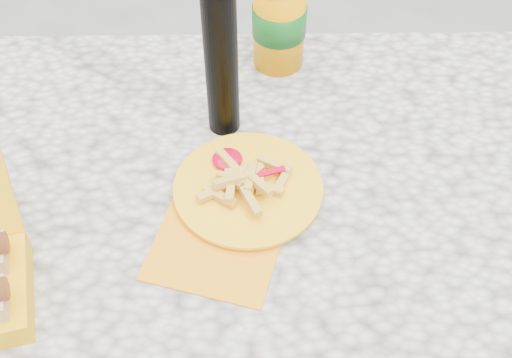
{
  "coord_description": "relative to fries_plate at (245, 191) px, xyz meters",
  "views": [
    {
      "loc": [
        0.04,
        -0.58,
        1.49
      ],
      "look_at": [
        0.05,
        0.0,
        0.8
      ],
      "focal_mm": 45.0,
      "sensor_mm": 36.0,
      "label": 1
    }
  ],
  "objects": [
    {
      "name": "picnic_table",
      "position": [
        -0.03,
        -0.01,
        -0.12
      ],
      "size": [
        1.2,
        0.8,
        0.75
      ],
      "color": "beige",
      "rests_on": "ground"
    },
    {
      "name": "fries_plate",
      "position": [
        0.0,
        0.0,
        0.0
      ],
      "size": [
        0.26,
        0.31,
        0.04
      ],
      "rotation": [
        0.0,
        0.0,
        -0.16
      ],
      "color": "orange",
      "rests_on": "picnic_table"
    },
    {
      "name": "soda_cup",
      "position": [
        0.06,
        0.31,
        0.08
      ],
      "size": [
        0.09,
        0.09,
        0.18
      ],
      "rotation": [
        0.0,
        0.0,
        -0.28
      ],
      "color": "#FF9900",
      "rests_on": "picnic_table"
    }
  ]
}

